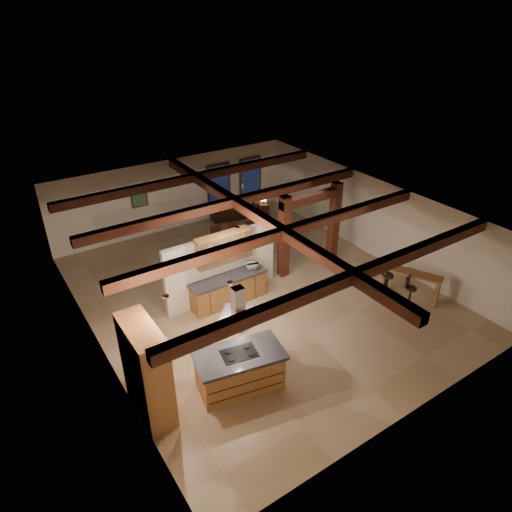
{
  "coord_description": "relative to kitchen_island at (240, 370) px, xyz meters",
  "views": [
    {
      "loc": [
        -6.79,
        -10.17,
        8.35
      ],
      "look_at": [
        0.29,
        0.5,
        1.08
      ],
      "focal_mm": 32.0,
      "sensor_mm": 36.0,
      "label": 1
    }
  ],
  "objects": [
    {
      "name": "back_windows",
      "position": [
        5.38,
        9.04,
        0.97
      ],
      "size": [
        2.7,
        0.07,
        1.7
      ],
      "color": "#401710",
      "rests_on": "room_walls"
    },
    {
      "name": "timber_posts",
      "position": [
        5.08,
        3.61,
        1.23
      ],
      "size": [
        2.5,
        0.3,
        2.9
      ],
      "color": "#401710",
      "rests_on": "ground"
    },
    {
      "name": "bar_counter",
      "position": [
        6.49,
        0.27,
        0.11
      ],
      "size": [
        1.17,
        1.84,
        0.95
      ],
      "color": "#A37834",
      "rests_on": "ground"
    },
    {
      "name": "table_lamp",
      "position": [
        6.22,
        8.07,
        0.24
      ],
      "size": [
        0.27,
        0.27,
        0.32
      ],
      "color": "black",
      "rests_on": "side_table"
    },
    {
      "name": "bar_stool_a",
      "position": [
        6.12,
        0.0,
        -0.01
      ],
      "size": [
        0.37,
        0.38,
        1.02
      ],
      "color": "black",
      "rests_on": "ground"
    },
    {
      "name": "framed_art",
      "position": [
        1.08,
        9.05,
        1.17
      ],
      "size": [
        0.65,
        0.05,
        0.85
      ],
      "color": "#401710",
      "rests_on": "room_walls"
    },
    {
      "name": "kitchen_island",
      "position": [
        0.0,
        0.0,
        0.0
      ],
      "size": [
        2.3,
        1.52,
        1.05
      ],
      "color": "#A37834",
      "rests_on": "ground"
    },
    {
      "name": "dining_chairs",
      "position": [
        3.35,
        5.59,
        0.05
      ],
      "size": [
        2.11,
        2.11,
        1.13
      ],
      "color": "#401710",
      "rests_on": "ground"
    },
    {
      "name": "recessed_cans",
      "position": [
        0.05,
        1.18,
        2.34
      ],
      "size": [
        3.16,
        2.46,
        0.03
      ],
      "color": "silver",
      "rests_on": "room_walls"
    },
    {
      "name": "bar_stool_c",
      "position": [
        6.04,
        0.86,
        0.02
      ],
      "size": [
        0.38,
        0.4,
        1.08
      ],
      "color": "black",
      "rests_on": "ground"
    },
    {
      "name": "microwave",
      "position": [
        2.48,
        3.22,
        0.52
      ],
      "size": [
        0.44,
        0.36,
        0.21
      ],
      "primitive_type": "imported",
      "rotation": [
        0.0,
        0.0,
        2.85
      ],
      "color": "#ACACB1",
      "rests_on": "back_counter"
    },
    {
      "name": "range_hood",
      "position": [
        0.0,
        0.0,
        1.25
      ],
      "size": [
        1.1,
        1.1,
        1.4
      ],
      "color": "silver",
      "rests_on": "room_walls"
    },
    {
      "name": "dining_table",
      "position": [
        3.35,
        5.59,
        -0.18
      ],
      "size": [
        2.27,
        1.72,
        0.71
      ],
      "primitive_type": "imported",
      "rotation": [
        0.0,
        0.0,
        -0.33
      ],
      "color": "#3A1A0E",
      "rests_on": "ground"
    },
    {
      "name": "side_table",
      "position": [
        6.22,
        8.07,
        -0.26
      ],
      "size": [
        0.57,
        0.57,
        0.54
      ],
      "primitive_type": "cube",
      "rotation": [
        0.0,
        0.0,
        -0.4
      ],
      "color": "#401710",
      "rests_on": "ground"
    },
    {
      "name": "back_counter",
      "position": [
        1.58,
        3.22,
        -0.05
      ],
      "size": [
        2.5,
        0.66,
        0.94
      ],
      "color": "#A37834",
      "rests_on": "ground"
    },
    {
      "name": "room_walls",
      "position": [
        2.58,
        3.11,
        1.25
      ],
      "size": [
        12.0,
        12.0,
        12.0
      ],
      "color": "silver",
      "rests_on": "ground"
    },
    {
      "name": "partition_wall",
      "position": [
        1.58,
        3.61,
        0.57
      ],
      "size": [
        3.8,
        0.18,
        2.2
      ],
      "primitive_type": "cube",
      "color": "silver",
      "rests_on": "ground"
    },
    {
      "name": "bar_stool_b",
      "position": [
        6.11,
        0.93,
        -0.0
      ],
      "size": [
        0.38,
        0.39,
        1.04
      ],
      "color": "black",
      "rests_on": "ground"
    },
    {
      "name": "upper_display_cabinet",
      "position": [
        1.58,
        3.42,
        1.32
      ],
      "size": [
        1.8,
        0.36,
        0.95
      ],
      "color": "#A37834",
      "rests_on": "partition_wall"
    },
    {
      "name": "sofa",
      "position": [
        5.06,
        8.61,
        -0.23
      ],
      "size": [
        2.17,
        1.19,
        0.6
      ],
      "primitive_type": "imported",
      "rotation": [
        0.0,
        0.0,
        2.95
      ],
      "color": "black",
      "rests_on": "ground"
    },
    {
      "name": "ground",
      "position": [
        2.58,
        3.11,
        -0.53
      ],
      "size": [
        12.0,
        12.0,
        0.0
      ],
      "primitive_type": "plane",
      "color": "tan",
      "rests_on": "ground"
    },
    {
      "name": "ceiling_beams",
      "position": [
        2.58,
        3.11,
        2.23
      ],
      "size": [
        10.0,
        12.0,
        0.28
      ],
      "color": "#401710",
      "rests_on": "room_walls"
    },
    {
      "name": "pantry_cabinet",
      "position": [
        -2.08,
        0.51,
        0.67
      ],
      "size": [
        0.67,
        1.6,
        2.4
      ],
      "color": "#A37834",
      "rests_on": "ground"
    }
  ]
}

